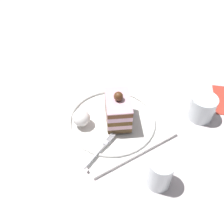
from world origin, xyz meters
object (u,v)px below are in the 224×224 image
(whipped_cream_dollop, at_px, (81,118))
(drink_glass_far, at_px, (160,174))
(fork, at_px, (101,149))
(drink_glass_near, at_px, (202,109))
(dessert_plate, at_px, (112,122))
(cake_slice, at_px, (117,110))

(whipped_cream_dollop, relative_size, drink_glass_far, 0.57)
(fork, height_order, drink_glass_near, drink_glass_near)
(fork, relative_size, drink_glass_near, 1.72)
(dessert_plate, relative_size, fork, 2.41)
(fork, height_order, drink_glass_far, drink_glass_far)
(dessert_plate, bearing_deg, drink_glass_near, -36.15)
(dessert_plate, relative_size, drink_glass_far, 3.58)
(drink_glass_near, bearing_deg, fork, 162.10)
(dessert_plate, relative_size, drink_glass_near, 4.14)
(cake_slice, relative_size, fork, 0.96)
(cake_slice, height_order, fork, cake_slice)
(dessert_plate, height_order, drink_glass_far, drink_glass_far)
(cake_slice, xyz_separation_m, drink_glass_near, (0.19, -0.14, -0.03))
(fork, bearing_deg, dessert_plate, 31.62)
(cake_slice, bearing_deg, drink_glass_near, -35.49)
(whipped_cream_dollop, xyz_separation_m, drink_glass_far, (0.03, -0.25, -0.00))
(dessert_plate, bearing_deg, fork, -148.38)
(dessert_plate, bearing_deg, whipped_cream_dollop, 146.41)
(whipped_cream_dollop, bearing_deg, cake_slice, -35.58)
(dessert_plate, distance_m, drink_glass_near, 0.25)
(whipped_cream_dollop, height_order, drink_glass_near, drink_glass_near)
(whipped_cream_dollop, height_order, fork, whipped_cream_dollop)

